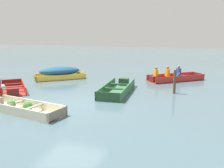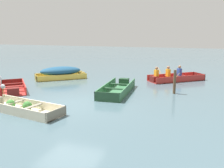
# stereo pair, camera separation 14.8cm
# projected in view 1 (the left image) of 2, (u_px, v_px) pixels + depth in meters

# --- Properties ---
(ground_plane) EXTENTS (80.00, 80.00, 0.00)m
(ground_plane) POSITION_uv_depth(u_px,v_px,m) (70.00, 104.00, 10.31)
(ground_plane) COLOR #47606B
(dinghy_cream_foreground) EXTENTS (3.52, 1.60, 0.39)m
(dinghy_cream_foreground) POSITION_uv_depth(u_px,v_px,m) (20.00, 108.00, 9.34)
(dinghy_cream_foreground) COLOR beige
(dinghy_cream_foreground) RESTS_ON ground
(skiff_green_near_moored) EXTENTS (1.40, 3.62, 0.42)m
(skiff_green_near_moored) POSITION_uv_depth(u_px,v_px,m) (118.00, 89.00, 12.40)
(skiff_green_near_moored) COLOR #387047
(skiff_green_near_moored) RESTS_ON ground
(skiff_yellow_mid_moored) EXTENTS (3.13, 2.95, 0.78)m
(skiff_yellow_mid_moored) POSITION_uv_depth(u_px,v_px,m) (60.00, 72.00, 15.79)
(skiff_yellow_mid_moored) COLOR #E5BC47
(skiff_yellow_mid_moored) RESTS_ON ground
(skiff_red_outer_moored) EXTENTS (2.64, 2.73, 0.38)m
(skiff_red_outer_moored) POSITION_uv_depth(u_px,v_px,m) (12.00, 89.00, 12.42)
(skiff_red_outer_moored) COLOR #AD2D28
(skiff_red_outer_moored) RESTS_ON ground
(rowboat_red_with_crew) EXTENTS (3.37, 3.07, 0.93)m
(rowboat_red_with_crew) POSITION_uv_depth(u_px,v_px,m) (172.00, 77.00, 15.22)
(rowboat_red_with_crew) COLOR #AD2D28
(rowboat_red_with_crew) RESTS_ON ground
(heron_on_dinghy) EXTENTS (0.45, 0.26, 0.84)m
(heron_on_dinghy) POSITION_uv_depth(u_px,v_px,m) (3.00, 86.00, 9.72)
(heron_on_dinghy) COLOR olive
(heron_on_dinghy) RESTS_ON dinghy_cream_foreground
(mooring_post) EXTENTS (0.13, 0.13, 1.15)m
(mooring_post) POSITION_uv_depth(u_px,v_px,m) (175.00, 82.00, 12.00)
(mooring_post) COLOR brown
(mooring_post) RESTS_ON ground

